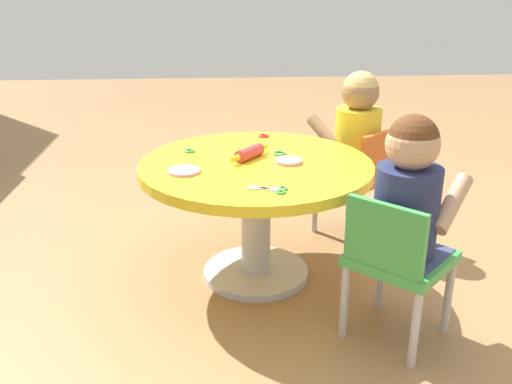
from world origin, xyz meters
name	(u,v)px	position (x,y,z in m)	size (l,w,h in m)	color
ground_plane	(256,275)	(0.00, 0.00, 0.00)	(10.00, 10.00, 0.00)	#9E7247
craft_table	(256,190)	(0.00, 0.00, 0.39)	(0.92, 0.92, 0.50)	silver
child_chair_left	(396,260)	(-0.47, -0.43, 0.31)	(0.42, 0.42, 0.54)	#B7B7BC
seated_child_left	(408,193)	(-0.44, -0.46, 0.53)	(0.43, 0.43, 0.51)	#3F4772
child_chair_right	(361,175)	(0.37, -0.52, 0.31)	(0.42, 0.42, 0.54)	#B7B7BC
seated_child_right	(357,127)	(0.40, -0.50, 0.53)	(0.44, 0.43, 0.51)	#3F4772
rolling_pin	(249,153)	(0.04, 0.02, 0.53)	(0.19, 0.16, 0.05)	#D83F3F
craft_scissors	(274,190)	(-0.32, -0.04, 0.51)	(0.09, 0.14, 0.01)	silver
playdough_blob_0	(289,161)	(-0.02, -0.13, 0.51)	(0.11, 0.11, 0.01)	pink
playdough_blob_1	(184,171)	(-0.10, 0.28, 0.51)	(0.12, 0.12, 0.01)	pink
cookie_cutter_0	(280,153)	(0.10, -0.10, 0.51)	(0.06, 0.06, 0.01)	#4CB259
cookie_cutter_1	(190,151)	(0.16, 0.27, 0.51)	(0.05, 0.05, 0.01)	#4CB259
cookie_cutter_2	(264,136)	(0.37, -0.06, 0.51)	(0.05, 0.05, 0.01)	red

